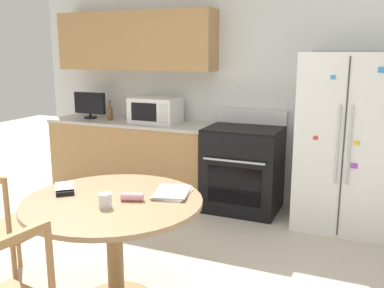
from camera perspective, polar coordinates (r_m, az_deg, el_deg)
back_wall at (r=5.04m, az=2.39°, el=9.02°), size 5.20×0.44×2.60m
kitchen_counter at (r=5.31m, az=-7.95°, el=-1.71°), size 2.03×0.64×0.90m
refrigerator at (r=4.43m, az=19.85°, el=0.26°), size 0.89×0.74×1.71m
oven_range at (r=4.72m, az=6.82°, el=-3.21°), size 0.80×0.68×1.08m
microwave at (r=5.05m, az=-4.88°, el=4.53°), size 0.56×0.39×0.29m
countertop_tv at (r=5.50m, az=-13.46°, el=5.19°), size 0.43×0.16×0.32m
counter_bottle at (r=5.31m, az=-10.88°, el=4.11°), size 0.07×0.07×0.24m
dining_table at (r=2.94m, az=-10.40°, el=-10.07°), size 1.19×1.19×0.77m
dining_chair_left at (r=3.48m, az=-22.99°, el=-10.44°), size 0.44×0.44×0.90m
candle_glass at (r=2.74m, az=-11.52°, el=-7.49°), size 0.08×0.08×0.09m
folded_napkin at (r=2.83m, az=-7.97°, el=-7.00°), size 0.16×0.10×0.05m
wallet at (r=3.07m, az=-16.60°, el=-5.86°), size 0.17×0.17×0.07m
mail_stack at (r=2.93m, az=-2.65°, el=-6.49°), size 0.29×0.35×0.02m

